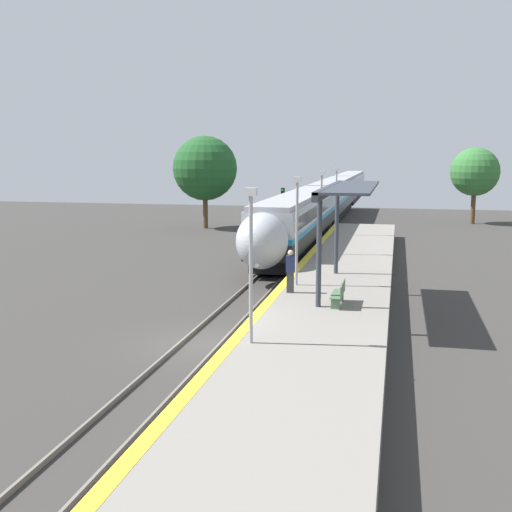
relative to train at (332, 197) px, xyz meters
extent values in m
plane|color=#383533|center=(0.00, -45.49, -2.29)|extent=(120.00, 120.00, 0.00)
cube|color=slate|center=(-0.72, -45.49, -2.22)|extent=(0.08, 90.00, 0.15)
cube|color=slate|center=(0.72, -45.49, -2.22)|extent=(0.08, 90.00, 0.15)
cube|color=black|center=(0.00, -22.42, -1.65)|extent=(2.44, 21.16, 0.84)
cube|color=#28282D|center=(0.00, -22.42, -0.77)|extent=(2.77, 23.00, 0.93)
cube|color=#198CBF|center=(0.00, -22.42, -0.15)|extent=(2.79, 23.00, 0.32)
cube|color=#B2B7BC|center=(0.00, -22.42, 0.71)|extent=(2.77, 23.00, 1.40)
cube|color=black|center=(0.00, -22.42, 0.64)|extent=(2.80, 21.16, 0.77)
cube|color=#9E9EA3|center=(0.00, -22.42, 1.56)|extent=(2.50, 23.00, 0.30)
cylinder|color=black|center=(-0.72, -30.65, -1.87)|extent=(0.12, 0.84, 0.84)
cylinder|color=black|center=(0.72, -30.65, -1.87)|extent=(0.12, 0.84, 0.84)
cylinder|color=black|center=(-0.72, -28.45, -1.87)|extent=(0.12, 0.84, 0.84)
cylinder|color=black|center=(0.72, -28.45, -1.87)|extent=(0.12, 0.84, 0.84)
cylinder|color=black|center=(-0.72, -16.39, -1.87)|extent=(0.12, 0.84, 0.84)
cylinder|color=black|center=(0.72, -16.39, -1.87)|extent=(0.12, 0.84, 0.84)
cylinder|color=black|center=(-0.72, -14.19, -1.87)|extent=(0.12, 0.84, 0.84)
cylinder|color=black|center=(0.72, -14.19, -1.87)|extent=(0.12, 0.84, 0.84)
ellipsoid|color=#B2B7BC|center=(0.00, -35.07, 0.09)|extent=(2.66, 3.43, 2.91)
ellipsoid|color=black|center=(0.00, -35.50, 0.56)|extent=(1.94, 2.00, 1.48)
sphere|color=#F9F4CC|center=(0.00, -36.35, -0.99)|extent=(0.24, 0.24, 0.24)
cube|color=black|center=(0.00, 1.38, -1.65)|extent=(2.44, 21.16, 0.84)
cube|color=#28282D|center=(0.00, 1.38, -0.77)|extent=(2.77, 23.00, 0.93)
cube|color=#198CBF|center=(0.00, 1.38, -0.15)|extent=(2.79, 23.00, 0.32)
cube|color=#B2B7BC|center=(0.00, 1.38, 0.71)|extent=(2.77, 23.00, 1.40)
cube|color=black|center=(0.00, 1.38, 0.64)|extent=(2.80, 21.16, 0.77)
cube|color=#9E9EA3|center=(0.00, 1.38, 1.56)|extent=(2.50, 23.00, 0.30)
cylinder|color=black|center=(-0.72, -6.85, -1.87)|extent=(0.12, 0.84, 0.84)
cylinder|color=black|center=(0.72, -6.85, -1.87)|extent=(0.12, 0.84, 0.84)
cylinder|color=black|center=(-0.72, -4.65, -1.87)|extent=(0.12, 0.84, 0.84)
cylinder|color=black|center=(0.72, -4.65, -1.87)|extent=(0.12, 0.84, 0.84)
cylinder|color=black|center=(-0.72, 7.41, -1.87)|extent=(0.12, 0.84, 0.84)
cylinder|color=black|center=(0.72, 7.41, -1.87)|extent=(0.12, 0.84, 0.84)
cylinder|color=black|center=(-0.72, 9.61, -1.87)|extent=(0.12, 0.84, 0.84)
cylinder|color=black|center=(0.72, 9.61, -1.87)|extent=(0.12, 0.84, 0.84)
cube|color=black|center=(0.00, 25.17, -1.65)|extent=(2.44, 21.16, 0.84)
cube|color=#28282D|center=(0.00, 25.17, -0.77)|extent=(2.77, 23.00, 0.93)
cube|color=#198CBF|center=(0.00, 25.17, -0.15)|extent=(2.79, 23.00, 0.32)
cube|color=#B2B7BC|center=(0.00, 25.17, 0.71)|extent=(2.77, 23.00, 1.40)
cube|color=black|center=(0.00, 25.17, 0.64)|extent=(2.80, 21.16, 0.77)
cube|color=#9E9EA3|center=(0.00, 25.17, 1.56)|extent=(2.50, 23.00, 0.30)
cylinder|color=black|center=(-0.72, 16.94, -1.87)|extent=(0.12, 0.84, 0.84)
cylinder|color=black|center=(0.72, 16.94, -1.87)|extent=(0.12, 0.84, 0.84)
cylinder|color=black|center=(-0.72, 19.14, -1.87)|extent=(0.12, 0.84, 0.84)
cylinder|color=black|center=(0.72, 19.14, -1.87)|extent=(0.12, 0.84, 0.84)
cylinder|color=black|center=(-0.72, 31.20, -1.87)|extent=(0.12, 0.84, 0.84)
cylinder|color=black|center=(0.72, 31.20, -1.87)|extent=(0.12, 0.84, 0.84)
cylinder|color=black|center=(-0.72, 33.40, -1.87)|extent=(0.12, 0.84, 0.84)
cylinder|color=black|center=(0.72, 33.40, -1.87)|extent=(0.12, 0.84, 0.84)
cube|color=gray|center=(4.11, -45.49, -1.78)|extent=(4.89, 64.00, 1.02)
cube|color=yellow|center=(1.87, -45.49, -1.27)|extent=(0.40, 64.00, 0.01)
cube|color=#4C6B4C|center=(4.59, -43.35, -1.06)|extent=(0.36, 0.06, 0.42)
cube|color=#4C6B4C|center=(4.59, -42.00, -1.06)|extent=(0.36, 0.06, 0.42)
cube|color=#4C6B4C|center=(4.59, -42.67, -0.83)|extent=(0.44, 1.80, 0.03)
cube|color=#4C6B4C|center=(4.79, -42.67, -0.60)|extent=(0.04, 1.80, 0.44)
cube|color=#333338|center=(2.44, -40.86, -0.83)|extent=(0.28, 0.20, 0.88)
cube|color=navy|center=(2.44, -40.86, -0.04)|extent=(0.36, 0.22, 0.70)
sphere|color=beige|center=(2.44, -40.86, 0.42)|extent=(0.24, 0.24, 0.24)
cylinder|color=#59595E|center=(-2.18, -16.85, -0.59)|extent=(0.14, 0.14, 3.40)
cube|color=black|center=(-2.18, -16.85, 1.45)|extent=(0.28, 0.20, 0.70)
sphere|color=#1ED833|center=(-2.18, -16.96, 1.62)|extent=(0.14, 0.14, 0.14)
sphere|color=#330A0A|center=(-2.18, -16.96, 1.28)|extent=(0.14, 0.14, 0.14)
cylinder|color=#9E9EA3|center=(2.44, -48.26, 1.00)|extent=(0.12, 0.12, 4.54)
cube|color=silver|center=(2.44, -48.26, 3.39)|extent=(0.36, 0.20, 0.24)
cylinder|color=#9E9EA3|center=(2.44, -39.25, 1.00)|extent=(0.12, 0.12, 4.54)
cube|color=silver|center=(2.44, -39.25, 3.39)|extent=(0.36, 0.20, 0.24)
cylinder|color=#9E9EA3|center=(2.44, -30.23, 1.00)|extent=(0.12, 0.12, 4.54)
cube|color=silver|center=(2.44, -30.23, 3.39)|extent=(0.36, 0.20, 0.24)
cylinder|color=#9E9EA3|center=(2.44, -21.22, 1.00)|extent=(0.12, 0.12, 4.54)
cube|color=silver|center=(2.44, -21.22, 3.39)|extent=(0.36, 0.20, 0.24)
cylinder|color=#333842|center=(3.89, -43.09, 0.81)|extent=(0.20, 0.20, 4.17)
cylinder|color=#333842|center=(3.89, -36.06, 0.81)|extent=(0.20, 0.20, 4.17)
cube|color=#333842|center=(3.89, -39.58, 3.00)|extent=(0.24, 10.03, 0.36)
cube|color=#333842|center=(4.79, -39.58, 3.12)|extent=(2.00, 10.03, 0.10)
cylinder|color=brown|center=(-10.40, -10.91, -0.73)|extent=(0.44, 0.44, 3.13)
sphere|color=#1E5123|center=(-10.40, -10.91, 3.16)|extent=(5.81, 5.81, 5.81)
cylinder|color=brown|center=(13.89, -1.63, -0.71)|extent=(0.44, 0.44, 3.17)
sphere|color=#337033|center=(13.89, -1.63, 2.74)|extent=(4.67, 4.67, 4.67)
camera|label=1|loc=(6.74, -66.93, 4.54)|focal=45.00mm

